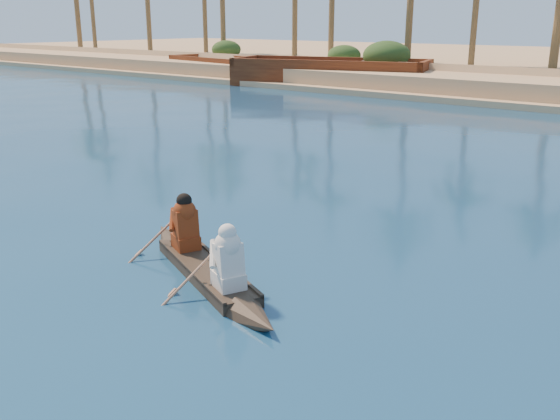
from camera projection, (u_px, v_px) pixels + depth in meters
The scene contains 5 objects.
ground at pixel (150, 185), 17.77m from camera, with size 160.00×160.00×0.00m, color #0C274F.
shrub_cluster at pixel (530, 73), 40.66m from camera, with size 100.00×6.00×2.40m, color #203714, non-canonical shape.
canoe at pixel (206, 261), 11.38m from camera, with size 5.34×2.80×1.51m.
barge_left at pixel (227, 69), 50.83m from camera, with size 12.08×5.75×1.93m.
barge_mid at pixel (330, 75), 44.00m from camera, with size 14.33×8.41×2.27m.
Camera 1 is at (13.80, -10.91, 4.51)m, focal length 40.00 mm.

